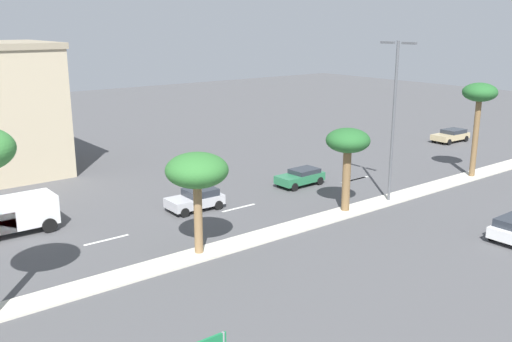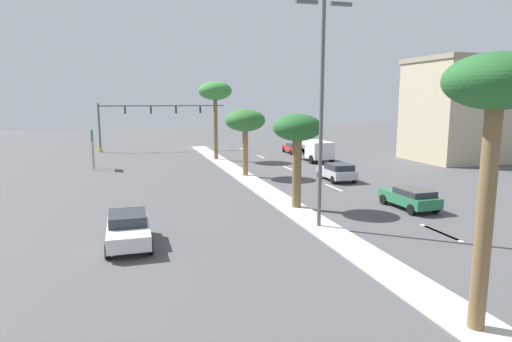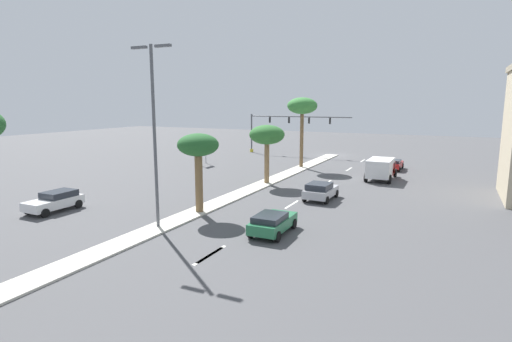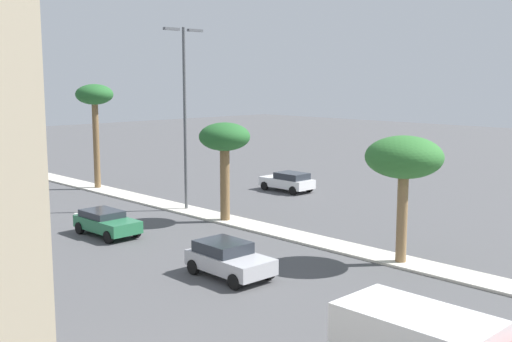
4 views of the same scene
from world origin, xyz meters
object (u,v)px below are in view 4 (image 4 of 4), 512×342
(palm_tree_inboard, at_px, (95,100))
(sedan_green_near, at_px, (106,222))
(palm_tree_right, at_px, (404,159))
(sedan_white_outboard, at_px, (288,181))
(palm_tree_leading, at_px, (225,141))
(street_lamp_leading, at_px, (185,106))
(sedan_silver_rear, at_px, (228,258))

(palm_tree_inboard, height_order, sedan_green_near, palm_tree_inboard)
(palm_tree_right, distance_m, sedan_white_outboard, 19.23)
(palm_tree_inboard, bearing_deg, palm_tree_leading, -91.38)
(street_lamp_leading, relative_size, sedan_white_outboard, 2.76)
(palm_tree_leading, bearing_deg, sedan_silver_rear, -130.67)
(sedan_silver_rear, bearing_deg, palm_tree_inboard, 72.78)
(palm_tree_inboard, relative_size, street_lamp_leading, 0.69)
(sedan_green_near, distance_m, sedan_white_outboard, 16.69)
(palm_tree_inboard, distance_m, street_lamp_leading, 10.78)
(palm_tree_inboard, bearing_deg, sedan_green_near, -118.46)
(palm_tree_right, xyz_separation_m, sedan_green_near, (-6.70, 13.81, -4.02))
(palm_tree_right, relative_size, sedan_white_outboard, 1.40)
(palm_tree_leading, bearing_deg, street_lamp_leading, 84.72)
(palm_tree_leading, height_order, street_lamp_leading, street_lamp_leading)
(palm_tree_inboard, relative_size, sedan_green_near, 1.93)
(palm_tree_right, xyz_separation_m, palm_tree_inboard, (0.30, 26.74, 1.95))
(palm_tree_right, distance_m, palm_tree_inboard, 26.81)
(sedan_green_near, bearing_deg, palm_tree_right, -64.11)
(sedan_silver_rear, distance_m, sedan_green_near, 9.74)
(palm_tree_right, height_order, sedan_white_outboard, palm_tree_right)
(palm_tree_inboard, bearing_deg, sedan_white_outboard, -48.30)
(palm_tree_leading, distance_m, street_lamp_leading, 4.55)
(palm_tree_leading, bearing_deg, palm_tree_inboard, 88.62)
(palm_tree_right, bearing_deg, sedan_silver_rear, 148.76)
(sedan_green_near, xyz_separation_m, sedan_white_outboard, (16.54, 2.22, 0.05))
(palm_tree_inboard, bearing_deg, sedan_silver_rear, -107.22)
(palm_tree_leading, height_order, sedan_silver_rear, palm_tree_leading)
(palm_tree_right, distance_m, street_lamp_leading, 16.07)
(palm_tree_leading, distance_m, sedan_silver_rear, 10.96)
(palm_tree_right, relative_size, palm_tree_inboard, 0.73)
(palm_tree_right, xyz_separation_m, palm_tree_leading, (-0.06, 11.83, -0.00))
(palm_tree_leading, height_order, palm_tree_inboard, palm_tree_inboard)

